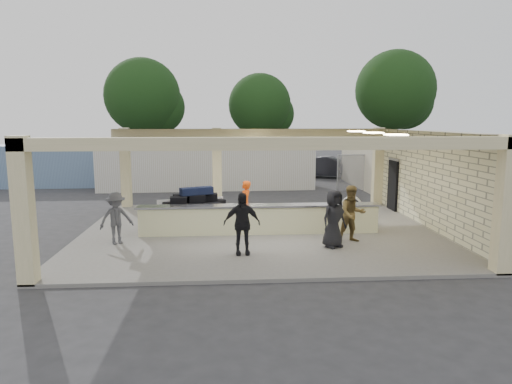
{
  "coord_description": "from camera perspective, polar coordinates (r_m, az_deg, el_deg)",
  "views": [
    {
      "loc": [
        -1.12,
        -15.47,
        3.91
      ],
      "look_at": [
        -0.02,
        1.0,
        1.28
      ],
      "focal_mm": 32.0,
      "sensor_mm": 36.0,
      "label": 1
    }
  ],
  "objects": [
    {
      "name": "passenger_c",
      "position": [
        14.68,
        -17.07,
        -3.15
      ],
      "size": [
        1.08,
        0.83,
        1.61
      ],
      "primitive_type": "imported",
      "rotation": [
        0.0,
        0.0,
        0.52
      ],
      "color": "#47474C",
      "rests_on": "pavilion"
    },
    {
      "name": "fence",
      "position": [
        27.46,
        22.41,
        2.41
      ],
      "size": [
        12.06,
        0.06,
        2.03
      ],
      "color": "gray",
      "rests_on": "ground"
    },
    {
      "name": "tree_right",
      "position": [
        43.53,
        17.32,
        11.69
      ],
      "size": [
        7.2,
        7.0,
        10.0
      ],
      "color": "#382619",
      "rests_on": "ground"
    },
    {
      "name": "container_blue",
      "position": [
        29.63,
        -24.91,
        3.0
      ],
      "size": [
        9.38,
        2.42,
        2.43
      ],
      "primitive_type": "cube",
      "rotation": [
        0.0,
        0.0,
        0.02
      ],
      "color": "#6A89AA",
      "rests_on": "ground"
    },
    {
      "name": "ground",
      "position": [
        16.0,
        0.31,
        -5.08
      ],
      "size": [
        120.0,
        120.0,
        0.0
      ],
      "primitive_type": "plane",
      "color": "#2D2D2F",
      "rests_on": "ground"
    },
    {
      "name": "baggage_handler",
      "position": [
        16.12,
        -1.37,
        -1.55
      ],
      "size": [
        0.57,
        0.7,
        1.68
      ],
      "primitive_type": "imported",
      "rotation": [
        0.0,
        0.0,
        4.27
      ],
      "color": "#D9440B",
      "rests_on": "pavilion"
    },
    {
      "name": "passenger_b",
      "position": [
        12.95,
        -1.79,
        -3.96
      ],
      "size": [
        1.07,
        0.45,
        1.78
      ],
      "primitive_type": "imported",
      "rotation": [
        0.0,
        0.0,
        0.07
      ],
      "color": "black",
      "rests_on": "pavilion"
    },
    {
      "name": "car_dark",
      "position": [
        31.2,
        9.36,
        3.07
      ],
      "size": [
        4.54,
        3.16,
        1.43
      ],
      "primitive_type": "imported",
      "rotation": [
        0.0,
        0.0,
        1.14
      ],
      "color": "black",
      "rests_on": "ground"
    },
    {
      "name": "container_white",
      "position": [
        26.08,
        -6.08,
        3.26
      ],
      "size": [
        12.04,
        2.8,
        2.59
      ],
      "primitive_type": "cube",
      "rotation": [
        0.0,
        0.0,
        0.03
      ],
      "color": "silver",
      "rests_on": "ground"
    },
    {
      "name": "baggage_counter",
      "position": [
        15.38,
        0.45,
        -3.42
      ],
      "size": [
        8.2,
        0.58,
        0.98
      ],
      "color": "beige",
      "rests_on": "pavilion"
    },
    {
      "name": "tree_left",
      "position": [
        40.21,
        -13.48,
        11.21
      ],
      "size": [
        6.6,
        6.3,
        9.0
      ],
      "color": "#382619",
      "rests_on": "ground"
    },
    {
      "name": "adjacent_building",
      "position": [
        27.7,
        18.77,
        3.8
      ],
      "size": [
        6.0,
        8.0,
        3.2
      ],
      "primitive_type": "cube",
      "color": "beige",
      "rests_on": "ground"
    },
    {
      "name": "passenger_d",
      "position": [
        13.87,
        9.7,
        -3.29
      ],
      "size": [
        0.91,
        0.73,
        1.75
      ],
      "primitive_type": "imported",
      "rotation": [
        0.0,
        0.0,
        0.52
      ],
      "color": "black",
      "rests_on": "pavilion"
    },
    {
      "name": "pavilion",
      "position": [
        16.39,
        0.89,
        0.07
      ],
      "size": [
        12.01,
        10.0,
        3.55
      ],
      "color": "slate",
      "rests_on": "ground"
    },
    {
      "name": "drum_fan",
      "position": [
        18.0,
        11.83,
        -1.81
      ],
      "size": [
        0.84,
        0.53,
        0.89
      ],
      "rotation": [
        0.0,
        0.0,
        -0.35
      ],
      "color": "white",
      "rests_on": "pavilion"
    },
    {
      "name": "car_white_a",
      "position": [
        30.49,
        17.05,
        2.63
      ],
      "size": [
        5.44,
        3.96,
        1.41
      ],
      "primitive_type": "imported",
      "rotation": [
        0.0,
        0.0,
        1.94
      ],
      "color": "silver",
      "rests_on": "ground"
    },
    {
      "name": "tree_mid",
      "position": [
        41.79,
        0.9,
        10.5
      ],
      "size": [
        6.0,
        5.6,
        8.0
      ],
      "color": "#382619",
      "rests_on": "ground"
    },
    {
      "name": "passenger_a",
      "position": [
        14.54,
        11.93,
        -2.71
      ],
      "size": [
        0.91,
        0.49,
        1.79
      ],
      "primitive_type": "imported",
      "rotation": [
        0.0,
        0.0,
        0.13
      ],
      "color": "brown",
      "rests_on": "pavilion"
    },
    {
      "name": "luggage_cart",
      "position": [
        16.3,
        -7.8,
        -1.76
      ],
      "size": [
        2.76,
        2.1,
        1.43
      ],
      "rotation": [
        0.0,
        0.0,
        0.26
      ],
      "color": "white",
      "rests_on": "pavilion"
    },
    {
      "name": "car_white_b",
      "position": [
        31.43,
        17.69,
        2.9
      ],
      "size": [
        5.1,
        2.6,
        1.54
      ],
      "primitive_type": "imported",
      "rotation": [
        0.0,
        0.0,
        1.4
      ],
      "color": "silver",
      "rests_on": "ground"
    }
  ]
}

